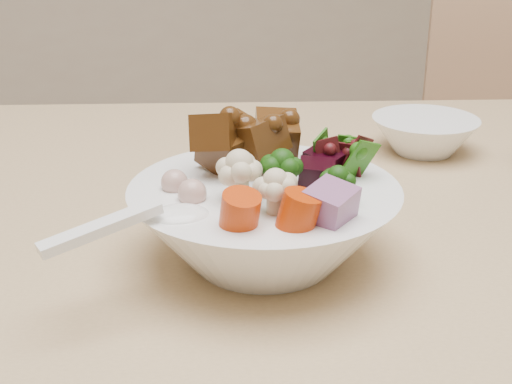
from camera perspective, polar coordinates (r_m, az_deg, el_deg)
The scene contains 3 objects.
food_bowl at distance 0.64m, azimuth 0.79°, elevation -2.06°, with size 0.24×0.24×0.13m.
soup_spoon at distance 0.57m, azimuth -7.68°, elevation -2.21°, with size 0.14×0.07×0.03m.
side_bowl at distance 0.96m, azimuth 13.32°, elevation 4.45°, with size 0.14×0.14×0.05m, color white, non-canonical shape.
Camera 1 is at (-0.29, -0.63, 1.09)m, focal length 50.00 mm.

